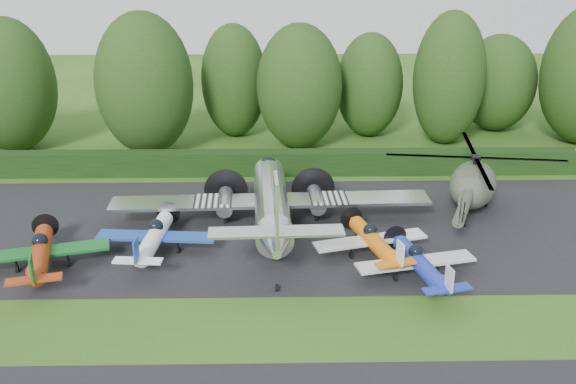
{
  "coord_description": "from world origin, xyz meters",
  "views": [
    {
      "loc": [
        1.38,
        -30.09,
        18.84
      ],
      "look_at": [
        2.14,
        10.6,
        2.5
      ],
      "focal_mm": 40.0,
      "sensor_mm": 36.0,
      "label": 1
    }
  ],
  "objects_px": {
    "light_plane_white": "(154,237)",
    "light_plane_red": "(40,253)",
    "transport_plane": "(271,203)",
    "helicopter": "(473,181)",
    "light_plane_orange": "(374,241)",
    "light_plane_blue": "(419,263)"
  },
  "relations": [
    {
      "from": "light_plane_red",
      "to": "helicopter",
      "type": "distance_m",
      "value": 29.84
    },
    {
      "from": "transport_plane",
      "to": "light_plane_blue",
      "type": "distance_m",
      "value": 11.21
    },
    {
      "from": "light_plane_white",
      "to": "light_plane_red",
      "type": "bearing_deg",
      "value": -166.31
    },
    {
      "from": "light_plane_white",
      "to": "light_plane_orange",
      "type": "bearing_deg",
      "value": -7.52
    },
    {
      "from": "light_plane_red",
      "to": "light_plane_blue",
      "type": "relative_size",
      "value": 1.1
    },
    {
      "from": "transport_plane",
      "to": "light_plane_white",
      "type": "bearing_deg",
      "value": -152.4
    },
    {
      "from": "transport_plane",
      "to": "helicopter",
      "type": "bearing_deg",
      "value": 15.2
    },
    {
      "from": "light_plane_red",
      "to": "helicopter",
      "type": "relative_size",
      "value": 0.56
    },
    {
      "from": "light_plane_red",
      "to": "helicopter",
      "type": "bearing_deg",
      "value": 31.77
    },
    {
      "from": "light_plane_orange",
      "to": "helicopter",
      "type": "bearing_deg",
      "value": 57.95
    },
    {
      "from": "light_plane_red",
      "to": "light_plane_blue",
      "type": "bearing_deg",
      "value": 10.42
    },
    {
      "from": "transport_plane",
      "to": "light_plane_red",
      "type": "relative_size",
      "value": 2.66
    },
    {
      "from": "transport_plane",
      "to": "helicopter",
      "type": "distance_m",
      "value": 15.08
    },
    {
      "from": "helicopter",
      "to": "light_plane_orange",
      "type": "bearing_deg",
      "value": -160.45
    },
    {
      "from": "light_plane_white",
      "to": "helicopter",
      "type": "height_order",
      "value": "helicopter"
    },
    {
      "from": "light_plane_red",
      "to": "helicopter",
      "type": "xyz_separation_m",
      "value": [
        28.44,
        8.97,
        0.94
      ]
    },
    {
      "from": "light_plane_red",
      "to": "light_plane_white",
      "type": "distance_m",
      "value": 6.72
    },
    {
      "from": "transport_plane",
      "to": "light_plane_orange",
      "type": "relative_size",
      "value": 2.89
    },
    {
      "from": "light_plane_white",
      "to": "light_plane_blue",
      "type": "height_order",
      "value": "light_plane_white"
    },
    {
      "from": "light_plane_white",
      "to": "light_plane_orange",
      "type": "xyz_separation_m",
      "value": [
        13.75,
        -0.69,
        -0.04
      ]
    },
    {
      "from": "light_plane_orange",
      "to": "helicopter",
      "type": "relative_size",
      "value": 0.52
    },
    {
      "from": "helicopter",
      "to": "light_plane_white",
      "type": "bearing_deg",
      "value": 174.58
    }
  ]
}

